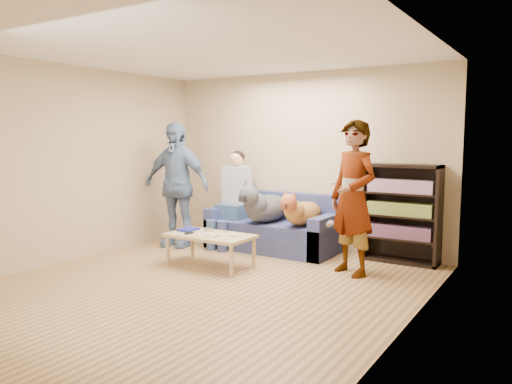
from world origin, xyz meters
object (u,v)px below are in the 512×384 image
Objects in this scene: notebook_blue at (188,229)px; person_seated at (233,195)px; sofa at (274,230)px; dog_gray at (264,206)px; coffee_table at (210,238)px; person_standing_left at (176,185)px; bookshelf at (401,211)px; person_standing_right at (353,198)px; dog_tan at (301,212)px; camera_silver at (209,230)px.

person_seated is (-0.06, 1.12, 0.34)m from notebook_blue.
sofa is 1.50× the size of dog_gray.
sofa reaches higher than coffee_table.
coffee_table is (0.46, -1.17, -0.40)m from person_seated.
bookshelf is at bearing 8.09° from person_standing_left.
dog_tan is (-0.95, 0.50, -0.31)m from person_standing_right.
person_standing_right is 1.62m from dog_gray.
coffee_table is at bearing -133.67° from person_standing_right.
person_standing_left reaches higher than camera_silver.
sofa is at bearing 163.21° from dog_tan.
camera_silver is 1.33m from dog_tan.
person_standing_right is 1.43× the size of bookshelf.
notebook_blue is 2.36× the size of camera_silver.
person_seated is 1.16× the size of dog_gray.
person_standing_right is at bearing 15.73° from notebook_blue.
camera_silver is at bearing 14.04° from notebook_blue.
person_standing_right is 2.84m from person_standing_left.
camera_silver is at bearing -138.46° from person_standing_right.
sofa is 1.31m from coffee_table.
dog_gray is at bearing -6.93° from person_seated.
dog_gray is 1.14m from coffee_table.
notebook_blue is at bearing -135.77° from dog_tan.
bookshelf is (1.99, 1.53, 0.31)m from coffee_table.
bookshelf is at bearing 7.40° from sofa.
camera_silver is 0.10× the size of dog_tan.
sofa is (0.59, 1.24, -0.15)m from notebook_blue.
coffee_table is (1.17, -0.70, -0.56)m from person_standing_left.
person_standing_left reaches higher than notebook_blue.
dog_gray is (0.54, 1.04, 0.23)m from notebook_blue.
notebook_blue is 0.20× the size of bookshelf.
person_standing_left is 1.40m from dog_gray.
person_standing_left is at bearing -155.81° from person_standing_right.
person_standing_right is at bearing -16.86° from dog_gray.
notebook_blue is 0.24× the size of coffee_table.
notebook_blue reaches higher than coffee_table.
person_standing_left reaches higher than bookshelf.
dog_tan reaches higher than notebook_blue.
person_seated reaches higher than dog_tan.
notebook_blue is 0.21× the size of dog_gray.
person_standing_right reaches higher than sofa.
bookshelf is (1.28, 0.39, 0.06)m from dog_tan.
person_standing_right is 7.14× the size of notebook_blue.
person_standing_left is 0.87m from person_seated.
person_standing_right is at bearing -27.93° from dog_tan.
dog_gray is at bearing 75.27° from camera_silver.
person_seated is at bearing 92.85° from notebook_blue.
person_standing_left is 1.63× the size of dog_tan.
person_standing_right is at bearing 20.77° from coffee_table.
person_seated reaches higher than coffee_table.
sofa is at bearing 64.61° from notebook_blue.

